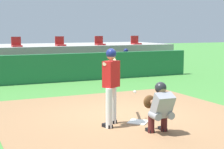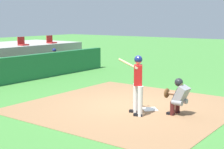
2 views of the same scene
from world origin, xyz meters
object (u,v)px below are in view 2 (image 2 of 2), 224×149
stadium_seat_5 (51,41)px  home_plate (150,109)px  catcher_crouched (178,95)px  dugout_player_1 (56,60)px  batter_at_plate (138,81)px  stadium_seat_4 (22,43)px

stadium_seat_5 → home_plate: bearing=-118.0°
catcher_crouched → stadium_seat_5: bearing=64.1°
catcher_crouched → dugout_player_1: 9.88m
batter_at_plate → stadium_seat_4: size_ratio=3.76×
catcher_crouched → stadium_seat_4: size_ratio=3.45×
catcher_crouched → stadium_seat_4: (3.25, 11.14, 0.93)m
stadium_seat_4 → catcher_crouched: bearing=-106.3°
catcher_crouched → dugout_player_1: dugout_player_1 is taller
dugout_player_1 → stadium_seat_5: (1.57, 2.03, 0.86)m
home_plate → dugout_player_1: dugout_player_1 is taller
stadium_seat_4 → stadium_seat_5: bearing=0.0°
catcher_crouched → stadium_seat_4: 11.64m
stadium_seat_4 → stadium_seat_5: same height
batter_at_plate → home_plate: bearing=-3.7°
dugout_player_1 → batter_at_plate: bearing=-119.2°
home_plate → stadium_seat_5: bearing=62.0°
home_plate → batter_at_plate: 1.22m
dugout_player_1 → catcher_crouched: bearing=-112.9°
dugout_player_1 → stadium_seat_5: 2.71m
batter_at_plate → catcher_crouched: batter_at_plate is taller
batter_at_plate → catcher_crouched: 1.29m
stadium_seat_4 → batter_at_plate: bearing=-111.2°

